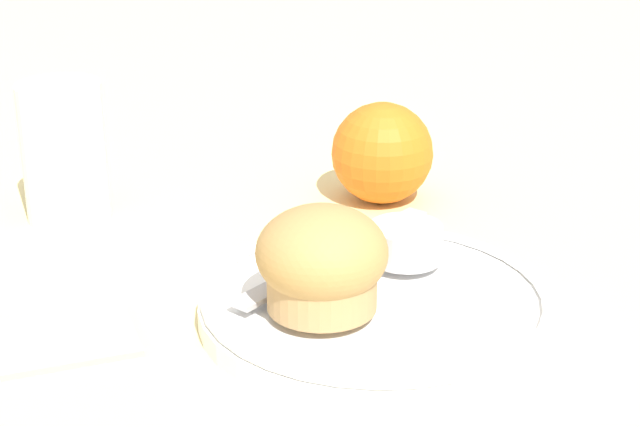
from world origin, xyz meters
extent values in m
plane|color=beige|center=(0.00, 0.00, 0.00)|extent=(3.00, 3.00, 0.00)
cylinder|color=white|center=(0.01, -0.02, 0.01)|extent=(0.22, 0.22, 0.01)
torus|color=white|center=(0.01, -0.02, 0.02)|extent=(0.22, 0.22, 0.01)
cylinder|color=tan|center=(-0.03, -0.03, 0.03)|extent=(0.07, 0.07, 0.03)
ellipsoid|color=#A87F47|center=(-0.03, -0.03, 0.06)|extent=(0.08, 0.08, 0.06)
cylinder|color=silver|center=(0.05, 0.01, 0.03)|extent=(0.05, 0.05, 0.02)
cylinder|color=white|center=(0.05, 0.01, 0.04)|extent=(0.04, 0.04, 0.00)
sphere|color=#B7192D|center=(0.02, 0.04, 0.03)|extent=(0.02, 0.02, 0.02)
sphere|color=#B7192D|center=(0.03, 0.04, 0.03)|extent=(0.02, 0.02, 0.02)
cube|color=#B7B7BC|center=(0.01, 0.03, 0.02)|extent=(0.17, 0.11, 0.00)
sphere|color=orange|center=(0.10, 0.16, 0.04)|extent=(0.08, 0.08, 0.08)
cylinder|color=silver|center=(-0.14, 0.21, 0.05)|extent=(0.06, 0.06, 0.11)
cube|color=#D19E93|center=(-0.19, 0.02, 0.00)|extent=(0.12, 0.07, 0.01)
camera|label=1|loc=(-0.23, -0.57, 0.32)|focal=60.00mm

